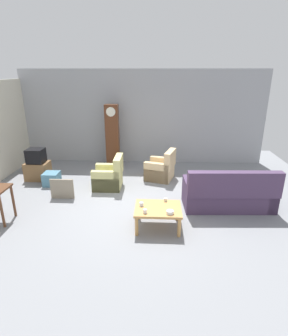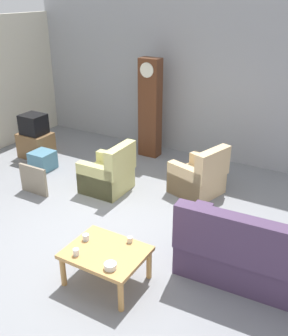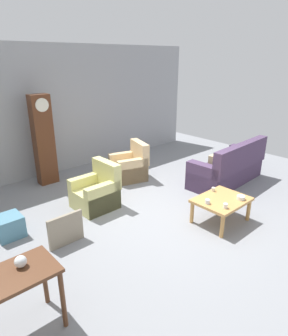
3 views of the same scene
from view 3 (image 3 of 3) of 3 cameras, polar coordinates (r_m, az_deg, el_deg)
The scene contains 14 objects.
ground_plane at distance 5.86m, azimuth 3.91°, elevation -8.84°, with size 10.40×10.40×0.00m, color gray.
garage_door_wall at distance 8.12m, azimuth -14.62°, elevation 10.91°, with size 8.40×0.16×3.20m, color #9EA0A5.
couch_floral at distance 7.40m, azimuth 15.92°, elevation -0.14°, with size 2.14×0.98×1.04m.
armchair_olive_near at distance 6.07m, azimuth -9.13°, elevation -4.74°, with size 0.80×0.77×0.92m.
armchair_olive_far at distance 7.39m, azimuth -2.73°, elevation 0.21°, with size 0.97×0.95×0.92m.
coffee_table_wood at distance 5.61m, azimuth 14.66°, elevation -6.36°, with size 0.96×0.76×0.46m.
grandfather_clock at distance 7.29m, azimuth -18.75°, elevation 5.07°, with size 0.44×0.30×2.11m.
framed_picture_leaning at distance 5.03m, azimuth -14.79°, elevation -11.43°, with size 0.60×0.05×0.53m, color gray.
storage_box_blue at distance 5.60m, azimuth -24.55°, elevation -10.17°, with size 0.43×0.43×0.37m, color teal.
glass_dome_cloche at distance 3.51m, azimuth -22.65°, elevation -16.26°, with size 0.13×0.13×0.13m, color silver.
cup_white_porcelain at distance 5.25m, azimuth 15.38°, elevation -7.03°, with size 0.08×0.08×0.08m, color white.
cup_blue_rimmed at distance 5.33m, azimuth 12.12°, elevation -6.32°, with size 0.08×0.08×0.08m, color silver.
cup_cream_tall at distance 5.83m, azimuth 13.20°, elevation -4.02°, with size 0.07×0.07×0.07m, color beige.
bowl_white_stacked at distance 5.64m, azimuth 18.11°, elevation -5.43°, with size 0.15×0.15×0.07m, color white.
Camera 3 is at (-3.70, -3.52, 2.87)m, focal length 31.70 mm.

